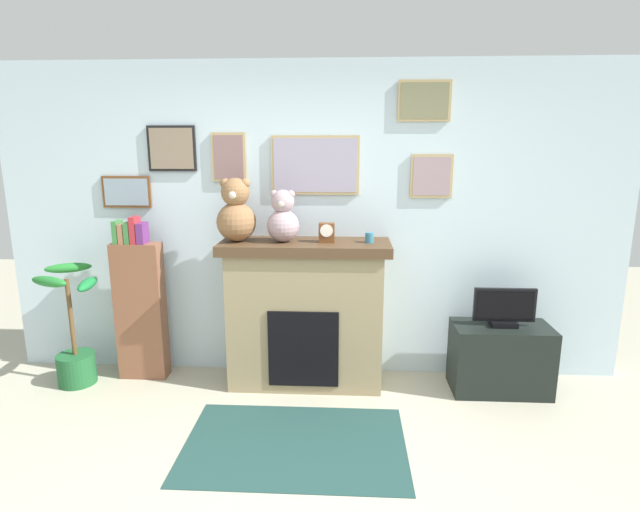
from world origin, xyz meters
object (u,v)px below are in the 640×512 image
object	(u,v)px
mantel_clock	(327,233)
potted_plant	(74,344)
teddy_bear_grey	(283,219)
tv_stand	(500,358)
bookshelf	(140,306)
teddy_bear_cream	(236,213)
fireplace	(306,313)
candle_jar	(369,238)
television	(504,309)

from	to	relation	value
mantel_clock	potted_plant	bearing A→B (deg)	-177.14
teddy_bear_grey	tv_stand	bearing A→B (deg)	-1.57
bookshelf	teddy_bear_cream	size ratio (longest dim) A/B	2.77
fireplace	potted_plant	xyz separation A→B (m)	(-1.90, -0.12, -0.26)
tv_stand	candle_jar	world-z (taller)	candle_jar
potted_plant	tv_stand	bearing A→B (deg)	0.94
tv_stand	teddy_bear_grey	distance (m)	2.06
potted_plant	fireplace	bearing A→B (deg)	3.70
potted_plant	mantel_clock	bearing A→B (deg)	2.86
fireplace	tv_stand	size ratio (longest dim) A/B	1.77
television	mantel_clock	distance (m)	1.51
fireplace	bookshelf	size ratio (longest dim) A/B	0.97
potted_plant	teddy_bear_grey	size ratio (longest dim) A/B	2.40
candle_jar	potted_plant	bearing A→B (deg)	-177.50
mantel_clock	fireplace	bearing A→B (deg)	173.55
bookshelf	tv_stand	distance (m)	2.98
tv_stand	mantel_clock	xyz separation A→B (m)	(-1.39, 0.05, 1.00)
potted_plant	tv_stand	world-z (taller)	potted_plant
television	mantel_clock	size ratio (longest dim) A/B	3.18
fireplace	mantel_clock	xyz separation A→B (m)	(0.17, -0.02, 0.67)
potted_plant	bookshelf	bearing A→B (deg)	17.16
teddy_bear_cream	bookshelf	bearing A→B (deg)	176.47
television	teddy_bear_grey	bearing A→B (deg)	178.39
bookshelf	teddy_bear_grey	world-z (taller)	teddy_bear_grey
mantel_clock	teddy_bear_cream	xyz separation A→B (m)	(-0.71, 0.00, 0.15)
television	teddy_bear_cream	world-z (taller)	teddy_bear_cream
fireplace	television	xyz separation A→B (m)	(1.56, -0.07, 0.09)
bookshelf	mantel_clock	size ratio (longest dim) A/B	9.18
teddy_bear_cream	teddy_bear_grey	world-z (taller)	teddy_bear_cream
fireplace	teddy_bear_grey	size ratio (longest dim) A/B	3.28
fireplace	teddy_bear_cream	xyz separation A→B (m)	(-0.54, -0.02, 0.82)
television	candle_jar	xyz separation A→B (m)	(-1.06, 0.05, 0.55)
mantel_clock	teddy_bear_cream	bearing A→B (deg)	179.92
bookshelf	television	xyz separation A→B (m)	(2.95, -0.10, 0.06)
tv_stand	teddy_bear_grey	bearing A→B (deg)	178.43
fireplace	candle_jar	world-z (taller)	candle_jar
potted_plant	mantel_clock	size ratio (longest dim) A/B	6.54
teddy_bear_grey	teddy_bear_cream	bearing A→B (deg)	-179.98
bookshelf	teddy_bear_cream	world-z (taller)	teddy_bear_cream
tv_stand	teddy_bear_grey	size ratio (longest dim) A/B	1.85
teddy_bear_cream	candle_jar	bearing A→B (deg)	0.03
television	potted_plant	bearing A→B (deg)	-179.08
potted_plant	teddy_bear_cream	size ratio (longest dim) A/B	1.97
potted_plant	teddy_bear_cream	distance (m)	1.74
fireplace	mantel_clock	size ratio (longest dim) A/B	8.94
potted_plant	teddy_bear_grey	distance (m)	2.02
bookshelf	potted_plant	bearing A→B (deg)	-162.84
bookshelf	tv_stand	bearing A→B (deg)	-1.94
potted_plant	television	bearing A→B (deg)	0.92
fireplace	potted_plant	size ratio (longest dim) A/B	1.37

